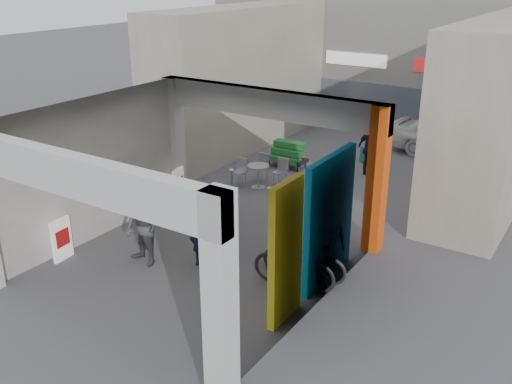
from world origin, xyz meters
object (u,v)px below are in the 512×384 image
Objects in this scene: man_crates at (371,149)px; bicycle_front at (304,258)px; man_back_turned at (142,228)px; bicycle_rear at (294,264)px; man_elderly at (325,233)px; produce_stand at (287,157)px; man_with_dog at (204,226)px; white_van at (457,137)px; border_collie at (216,243)px; cafe_set at (260,175)px.

bicycle_front is (1.37, -6.88, -0.39)m from man_crates.
bicycle_rear is at bearing 26.35° from man_back_turned.
produce_stand is at bearing 103.57° from man_elderly.
man_elderly is 0.74m from bicycle_front.
man_elderly is at bearing -177.49° from man_with_dog.
white_van reaches higher than bicycle_rear.
man_back_turned reaches higher than border_collie.
man_with_dog is 11.27m from white_van.
man_back_turned is (0.64, -7.54, 0.54)m from produce_stand.
bicycle_rear is (1.37, -7.32, -0.34)m from man_crates.
man_with_dog reaches higher than bicycle_front.
man_elderly is at bearing -26.72° from bicycle_front.
border_collie is 0.91m from man_with_dog.
cafe_set is at bearing 30.77° from bicycle_rear.
man_elderly is at bearing 39.95° from man_back_turned.
man_crates is (1.97, 8.26, 0.00)m from man_back_turned.
man_crates is at bearing 98.02° from border_collie.
border_collie is at bearing 172.53° from man_elderly.
bicycle_rear is at bearing 170.57° from bicycle_front.
produce_stand is 1.91× the size of border_collie.
man_back_turned reaches higher than white_van.
cafe_set is 7.40m from white_van.
man_crates is at bearing 80.61° from man_elderly.
border_collie is 0.39× the size of man_crates.
man_back_turned reaches higher than bicycle_front.
man_with_dog is 7.60m from man_crates.
man_crates reaches higher than bicycle_front.
cafe_set is 6.13m from bicycle_rear.
man_with_dog reaches higher than man_elderly.
produce_stand is 6.97m from man_elderly.
man_back_turned is 0.94× the size of bicycle_front.
produce_stand is 0.72× the size of bicycle_rear.
cafe_set is 1.10× the size of produce_stand.
cafe_set is 0.32× the size of white_van.
border_collie is 0.38× the size of man_elderly.
bicycle_front is (3.34, 1.39, -0.39)m from man_back_turned.
man_crates reaches higher than man_back_turned.
bicycle_rear is (2.26, -0.34, 0.27)m from border_collie.
bicycle_front is at bearing -130.62° from man_elderly.
cafe_set is at bearing 32.68° from bicycle_front.
white_van reaches higher than cafe_set.
produce_stand is 0.73× the size of man_back_turned.
man_back_turned is 0.99× the size of man_elderly.
produce_stand is at bearing 120.71° from border_collie.
white_van reaches higher than bicycle_front.
bicycle_rear reaches higher than produce_stand.
cafe_set is 2.09× the size of border_collie.
border_collie is at bearing -50.98° from produce_stand.
produce_stand is (-0.11, 1.86, 0.03)m from cafe_set.
man_with_dog is 2.21m from bicycle_rear.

